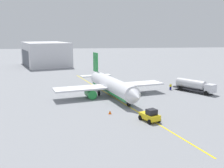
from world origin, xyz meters
TOP-DOWN VIEW (x-y plane):
  - ground_plane at (0.00, 0.00)m, footprint 400.00×400.00m
  - airplane at (-0.49, -0.12)m, footprint 28.86×27.24m
  - fuel_tanker at (-1.89, 21.31)m, footprint 10.68×8.07m
  - pushback_tug at (18.47, 4.02)m, footprint 4.09×3.41m
  - refueling_worker at (-5.16, 16.28)m, footprint 0.60×0.63m
  - safety_cone_nose at (13.58, -2.21)m, footprint 0.61×0.61m
  - distant_hangar at (-64.62, -22.38)m, footprint 31.85×25.59m
  - taxi_line_marking at (0.00, 0.00)m, footprint 65.62×16.51m

SIDE VIEW (x-z plane):
  - ground_plane at x=0.00m, z-range 0.00..0.00m
  - taxi_line_marking at x=0.00m, z-range 0.00..0.01m
  - safety_cone_nose at x=13.58m, z-range 0.00..0.68m
  - refueling_worker at x=-5.16m, z-range -0.03..1.68m
  - pushback_tug at x=18.47m, z-range -0.09..2.11m
  - fuel_tanker at x=-1.89m, z-range 0.16..3.31m
  - airplane at x=-0.49m, z-range -2.18..7.32m
  - distant_hangar at x=-64.62m, z-range -0.01..10.59m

